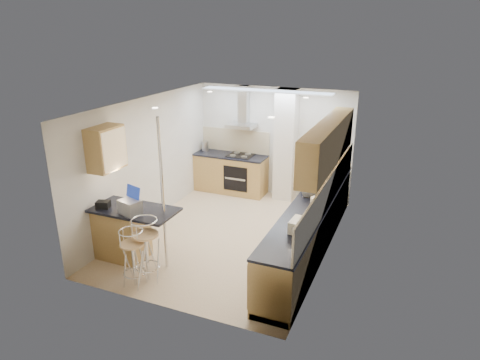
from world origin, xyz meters
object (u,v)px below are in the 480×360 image
at_px(microwave, 313,184).
at_px(laptop, 130,207).
at_px(bread_bin, 300,226).
at_px(bar_stool_end, 146,250).
at_px(bar_stool_near, 133,258).

distance_m(microwave, laptop, 3.20).
distance_m(microwave, bread_bin, 1.63).
height_order(bar_stool_end, bread_bin, bread_bin).
bearing_deg(bread_bin, bar_stool_end, -157.89).
xyz_separation_m(microwave, bar_stool_end, (-1.98, -2.36, -0.56)).
relative_size(bar_stool_near, bread_bin, 2.71).
height_order(microwave, laptop, microwave).
bearing_deg(bread_bin, microwave, 100.83).
height_order(microwave, bread_bin, microwave).
relative_size(microwave, bar_stool_near, 0.62).
bearing_deg(bar_stool_end, bar_stool_near, -171.17).
distance_m(laptop, bread_bin, 2.68).
xyz_separation_m(microwave, laptop, (-2.43, -2.09, -0.02)).
bearing_deg(laptop, bar_stool_near, -37.11).
xyz_separation_m(microwave, bar_stool_near, (-2.09, -2.56, -0.61)).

